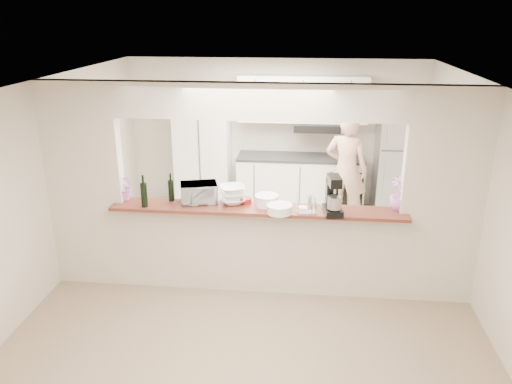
# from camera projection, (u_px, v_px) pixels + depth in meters

# --- Properties ---
(floor) EXTENTS (6.00, 6.00, 0.00)m
(floor) POSITION_uv_depth(u_px,v_px,m) (258.00, 288.00, 6.14)
(floor) COLOR gray
(floor) RESTS_ON ground
(tile_overlay) EXTENTS (5.00, 2.90, 0.01)m
(tile_overlay) POSITION_uv_depth(u_px,v_px,m) (268.00, 235.00, 7.59)
(tile_overlay) COLOR beige
(tile_overlay) RESTS_ON floor
(partition) EXTENTS (5.00, 0.15, 2.50)m
(partition) POSITION_uv_depth(u_px,v_px,m) (258.00, 174.00, 5.63)
(partition) COLOR beige
(partition) RESTS_ON floor
(bar_counter) EXTENTS (3.40, 0.38, 1.09)m
(bar_counter) POSITION_uv_depth(u_px,v_px,m) (258.00, 246.00, 5.94)
(bar_counter) COLOR beige
(bar_counter) RESTS_ON floor
(kitchen_cabinets) EXTENTS (3.15, 0.62, 2.25)m
(kitchen_cabinets) POSITION_uv_depth(u_px,v_px,m) (263.00, 153.00, 8.37)
(kitchen_cabinets) COLOR white
(kitchen_cabinets) RESTS_ON floor
(refrigerator) EXTENTS (0.75, 0.70, 1.70)m
(refrigerator) POSITION_uv_depth(u_px,v_px,m) (399.00, 165.00, 8.13)
(refrigerator) COLOR #A6A6AB
(refrigerator) RESTS_ON floor
(flower_left) EXTENTS (0.35, 0.32, 0.33)m
(flower_left) POSITION_uv_depth(u_px,v_px,m) (124.00, 187.00, 5.91)
(flower_left) COLOR pink
(flower_left) RESTS_ON bar_counter
(wine_bottle_a) EXTENTS (0.08, 0.08, 0.38)m
(wine_bottle_a) POSITION_uv_depth(u_px,v_px,m) (144.00, 194.00, 5.70)
(wine_bottle_a) COLOR black
(wine_bottle_a) RESTS_ON bar_counter
(wine_bottle_b) EXTENTS (0.07, 0.07, 0.34)m
(wine_bottle_b) POSITION_uv_depth(u_px,v_px,m) (171.00, 190.00, 5.89)
(wine_bottle_b) COLOR black
(wine_bottle_b) RESTS_ON bar_counter
(toaster_oven) EXTENTS (0.48, 0.39, 0.23)m
(toaster_oven) POSITION_uv_depth(u_px,v_px,m) (199.00, 193.00, 5.84)
(toaster_oven) COLOR #B7B7BC
(toaster_oven) RESTS_ON bar_counter
(serving_bowls) EXTENTS (0.37, 0.37, 0.21)m
(serving_bowls) POSITION_uv_depth(u_px,v_px,m) (233.00, 195.00, 5.81)
(serving_bowls) COLOR white
(serving_bowls) RESTS_ON bar_counter
(plate_stack_a) EXTENTS (0.27, 0.27, 0.13)m
(plate_stack_a) POSITION_uv_depth(u_px,v_px,m) (267.00, 200.00, 5.76)
(plate_stack_a) COLOR white
(plate_stack_a) RESTS_ON bar_counter
(plate_stack_b) EXTENTS (0.29, 0.29, 0.10)m
(plate_stack_b) POSITION_uv_depth(u_px,v_px,m) (279.00, 209.00, 5.55)
(plate_stack_b) COLOR white
(plate_stack_b) RESTS_ON bar_counter
(red_bowl) EXTENTS (0.14, 0.14, 0.06)m
(red_bowl) POSITION_uv_depth(u_px,v_px,m) (246.00, 201.00, 5.85)
(red_bowl) COLOR maroon
(red_bowl) RESTS_ON bar_counter
(tan_bowl) EXTENTS (0.14, 0.14, 0.06)m
(tan_bowl) POSITION_uv_depth(u_px,v_px,m) (263.00, 201.00, 5.83)
(tan_bowl) COLOR beige
(tan_bowl) RESTS_ON bar_counter
(utensil_caddy) EXTENTS (0.24, 0.16, 0.21)m
(utensil_caddy) POSITION_uv_depth(u_px,v_px,m) (307.00, 205.00, 5.54)
(utensil_caddy) COLOR silver
(utensil_caddy) RESTS_ON bar_counter
(stand_mixer) EXTENTS (0.23, 0.33, 0.44)m
(stand_mixer) POSITION_uv_depth(u_px,v_px,m) (333.00, 197.00, 5.49)
(stand_mixer) COLOR black
(stand_mixer) RESTS_ON bar_counter
(flower_right) EXTENTS (0.23, 0.23, 0.38)m
(flower_right) POSITION_uv_depth(u_px,v_px,m) (400.00, 194.00, 5.59)
(flower_right) COLOR #CF6FCF
(flower_right) RESTS_ON bar_counter
(person) EXTENTS (0.73, 0.57, 1.79)m
(person) POSITION_uv_depth(u_px,v_px,m) (346.00, 170.00, 7.72)
(person) COLOR tan
(person) RESTS_ON floor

